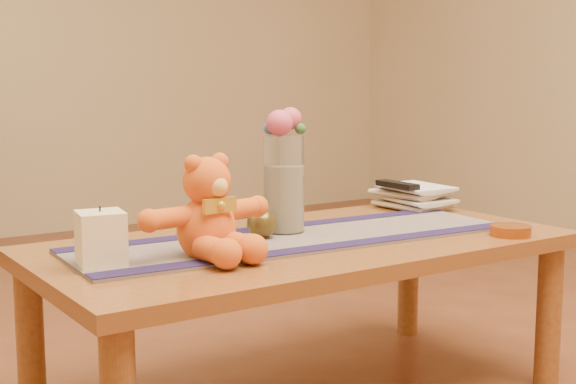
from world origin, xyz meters
TOP-DOWN VIEW (x-y plane):
  - coffee_table_top at (0.00, 0.00)m, footprint 1.40×0.70m
  - table_leg_fr at (0.64, -0.29)m, footprint 0.07×0.07m
  - table_leg_bl at (-0.64, 0.29)m, footprint 0.07×0.07m
  - table_leg_br at (0.64, 0.29)m, footprint 0.07×0.07m
  - persian_runner at (-0.02, 0.01)m, footprint 1.22×0.42m
  - runner_border_near at (-0.02, -0.14)m, footprint 1.20×0.13m
  - runner_border_far at (-0.01, 0.15)m, footprint 1.20×0.13m
  - teddy_bear at (-0.31, -0.05)m, footprint 0.36×0.31m
  - pillar_candle at (-0.56, -0.01)m, footprint 0.12×0.12m
  - candle_wick at (-0.56, -0.01)m, footprint 0.00×0.00m
  - glass_vase at (-0.01, 0.09)m, footprint 0.11×0.11m
  - potpourri_fill at (-0.01, 0.09)m, footprint 0.09×0.09m
  - rose_left at (-0.03, 0.08)m, footprint 0.07×0.07m
  - rose_right at (0.02, 0.09)m, footprint 0.06×0.06m
  - blue_flower_back at (0.00, 0.12)m, footprint 0.04×0.04m
  - blue_flower_side at (-0.04, 0.11)m, footprint 0.04×0.04m
  - leaf_sprig at (0.03, 0.07)m, footprint 0.03×0.03m
  - bronze_ball at (-0.10, 0.04)m, footprint 0.10×0.10m
  - book_bottom at (0.50, 0.21)m, footprint 0.18×0.23m
  - book_lower at (0.50, 0.20)m, footprint 0.18×0.24m
  - book_upper at (0.49, 0.21)m, footprint 0.19×0.24m
  - book_top at (0.50, 0.21)m, footprint 0.17×0.23m
  - tv_remote at (0.50, 0.20)m, footprint 0.05×0.16m
  - amber_dish at (0.49, -0.27)m, footprint 0.14×0.14m

SIDE VIEW (x-z plane):
  - table_leg_fr at x=0.64m, z-range 0.00..0.41m
  - table_leg_bl at x=-0.64m, z-range 0.00..0.41m
  - table_leg_br at x=0.64m, z-range 0.00..0.41m
  - coffee_table_top at x=0.00m, z-range 0.41..0.45m
  - persian_runner at x=-0.02m, z-range 0.45..0.46m
  - runner_border_near at x=-0.02m, z-range 0.46..0.46m
  - runner_border_far at x=-0.01m, z-range 0.46..0.46m
  - book_bottom at x=0.50m, z-range 0.45..0.47m
  - amber_dish at x=0.49m, z-range 0.45..0.48m
  - book_lower at x=0.50m, z-range 0.47..0.49m
  - bronze_ball at x=-0.10m, z-range 0.46..0.54m
  - book_upper at x=0.49m, z-range 0.49..0.51m
  - book_top at x=0.50m, z-range 0.51..0.53m
  - pillar_candle at x=-0.56m, z-range 0.46..0.58m
  - tv_remote at x=0.50m, z-range 0.53..0.54m
  - potpourri_fill at x=-0.01m, z-range 0.46..0.64m
  - teddy_bear at x=-0.31m, z-range 0.46..0.68m
  - candle_wick at x=-0.56m, z-range 0.58..0.59m
  - glass_vase at x=-0.01m, z-range 0.46..0.72m
  - leaf_sprig at x=0.03m, z-range 0.72..0.75m
  - blue_flower_side at x=-0.04m, z-range 0.72..0.76m
  - blue_flower_back at x=0.00m, z-range 0.72..0.77m
  - rose_left at x=-0.03m, z-range 0.72..0.79m
  - rose_right at x=0.02m, z-range 0.73..0.79m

